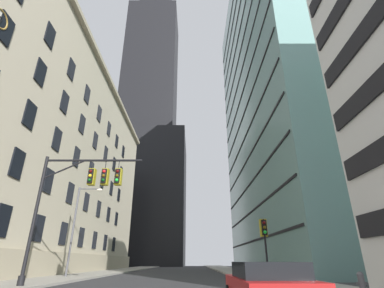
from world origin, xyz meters
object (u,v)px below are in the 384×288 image
(traffic_signal_mast, at_px, (83,188))
(street_lamppost, at_px, (77,221))
(fire_hydrant, at_px, (360,282))
(parked_car, at_px, (266,287))
(traffic_light_near_right, at_px, (263,231))

(traffic_signal_mast, relative_size, street_lamppost, 0.95)
(fire_hydrant, relative_size, parked_car, 0.19)
(traffic_light_near_right, distance_m, parked_car, 9.63)
(street_lamppost, bearing_deg, fire_hydrant, -39.56)
(traffic_signal_mast, height_order, fire_hydrant, traffic_signal_mast)
(traffic_light_near_right, bearing_deg, traffic_signal_mast, -174.55)
(street_lamppost, xyz_separation_m, fire_hydrant, (17.35, -14.33, -4.20))
(street_lamppost, distance_m, parked_car, 22.23)
(street_lamppost, relative_size, fire_hydrant, 9.24)
(fire_hydrant, xyz_separation_m, parked_car, (-4.58, -3.40, 0.08))
(traffic_signal_mast, height_order, parked_car, traffic_signal_mast)
(street_lamppost, bearing_deg, parked_car, -54.25)
(traffic_signal_mast, relative_size, traffic_light_near_right, 2.03)
(traffic_light_near_right, distance_m, street_lamppost, 17.48)
(traffic_signal_mast, bearing_deg, street_lamppost, 112.13)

